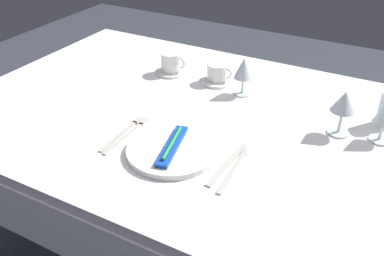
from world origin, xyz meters
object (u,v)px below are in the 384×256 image
at_px(dinner_plate, 172,150).
at_px(coffee_cup_right, 218,72).
at_px(toothbrush_package, 172,145).
at_px(wine_glass_centre, 245,70).
at_px(wine_glass_right, 344,104).
at_px(dinner_knife, 227,165).
at_px(fork_inner, 124,132).
at_px(spoon_soup, 238,164).
at_px(fork_outer, 129,134).
at_px(coffee_cup_left, 171,62).

bearing_deg(dinner_plate, coffee_cup_right, 100.58).
height_order(toothbrush_package, wine_glass_centre, wine_glass_centre).
distance_m(toothbrush_package, wine_glass_right, 0.53).
height_order(dinner_plate, dinner_knife, dinner_plate).
xyz_separation_m(fork_inner, spoon_soup, (0.38, 0.02, 0.00)).
xyz_separation_m(spoon_soup, coffee_cup_right, (-0.28, 0.46, 0.04)).
xyz_separation_m(dinner_plate, fork_inner, (-0.19, 0.02, -0.01)).
bearing_deg(spoon_soup, wine_glass_right, 55.15).
bearing_deg(wine_glass_centre, dinner_knife, -73.11).
relative_size(dinner_plate, fork_inner, 1.21).
distance_m(wine_glass_centre, wine_glass_right, 0.38).
distance_m(toothbrush_package, spoon_soup, 0.20).
height_order(fork_inner, wine_glass_right, wine_glass_right).
distance_m(fork_inner, wine_glass_centre, 0.49).
bearing_deg(coffee_cup_right, wine_glass_centre, -20.52).
distance_m(dinner_plate, dinner_knife, 0.17).
bearing_deg(spoon_soup, fork_outer, -177.17).
bearing_deg(fork_outer, wine_glass_centre, 64.14).
height_order(spoon_soup, coffee_cup_left, coffee_cup_left).
bearing_deg(spoon_soup, fork_inner, -177.62).
bearing_deg(dinner_knife, coffee_cup_right, 118.56).
bearing_deg(fork_inner, coffee_cup_right, 78.19).
xyz_separation_m(coffee_cup_left, wine_glass_right, (0.69, -0.14, 0.06)).
bearing_deg(dinner_plate, dinner_knife, 6.77).
height_order(dinner_plate, fork_inner, dinner_plate).
distance_m(dinner_knife, coffee_cup_left, 0.65).
xyz_separation_m(coffee_cup_left, wine_glass_centre, (0.33, -0.04, 0.05)).
bearing_deg(wine_glass_right, dinner_knife, -126.33).
relative_size(dinner_plate, fork_outer, 1.17).
height_order(spoon_soup, coffee_cup_right, coffee_cup_right).
bearing_deg(fork_inner, dinner_knife, -0.30).
distance_m(fork_outer, coffee_cup_right, 0.48).
relative_size(dinner_plate, coffee_cup_right, 2.66).
bearing_deg(fork_inner, coffee_cup_left, 102.31).
xyz_separation_m(dinner_plate, toothbrush_package, (-0.00, 0.00, 0.02)).
bearing_deg(fork_inner, wine_glass_right, 28.25).
height_order(dinner_knife, wine_glass_right, wine_glass_right).
distance_m(toothbrush_package, coffee_cup_left, 0.56).
height_order(coffee_cup_left, wine_glass_centre, wine_glass_centre).
bearing_deg(wine_glass_centre, toothbrush_package, -94.69).
height_order(fork_outer, wine_glass_right, wine_glass_right).
xyz_separation_m(fork_inner, wine_glass_right, (0.59, 0.32, 0.10)).
distance_m(dinner_plate, wine_glass_right, 0.53).
height_order(toothbrush_package, coffee_cup_left, coffee_cup_left).
height_order(fork_outer, coffee_cup_left, coffee_cup_left).
xyz_separation_m(fork_outer, fork_inner, (-0.02, 0.00, 0.00)).
xyz_separation_m(dinner_plate, fork_outer, (-0.17, 0.02, -0.01)).
bearing_deg(toothbrush_package, coffee_cup_left, 121.12).
height_order(dinner_plate, fork_outer, dinner_plate).
bearing_deg(dinner_knife, fork_inner, 179.70).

